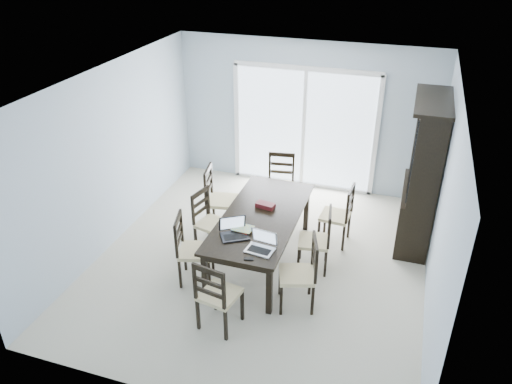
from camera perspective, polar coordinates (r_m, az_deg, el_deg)
floor at (r=7.20m, az=0.57°, el=-7.79°), size 5.00×5.00×0.00m
ceiling at (r=6.03m, az=0.69°, el=12.51°), size 5.00×5.00×0.00m
back_wall at (r=8.74m, az=5.60°, el=8.59°), size 4.50×0.02×2.60m
wall_left at (r=7.43m, az=-16.20°, el=3.85°), size 0.02×5.00×2.60m
wall_right at (r=6.30m, az=20.54°, el=-1.52°), size 0.02×5.00×2.60m
balcony at (r=10.16m, az=6.52°, el=3.25°), size 4.50×2.00×0.10m
railing at (r=10.84m, az=7.83°, el=8.26°), size 4.50×0.06×1.10m
dining_table at (r=6.82m, az=0.59°, el=-3.23°), size 1.00×2.20×0.75m
china_hutch at (r=7.51m, az=18.51°, el=1.79°), size 0.50×1.38×2.20m
sliding_door at (r=8.79m, az=5.50°, el=7.23°), size 2.52×0.05×2.18m
chair_left_near at (r=6.58m, az=-7.80°, el=-5.71°), size 0.53×0.52×1.12m
chair_left_mid at (r=7.19m, az=-5.63°, el=-2.58°), size 0.50×0.49×1.07m
chair_left_far at (r=7.63m, az=-4.58°, el=-0.01°), size 0.53×0.52×1.19m
chair_right_near at (r=6.13m, az=5.62°, el=-8.40°), size 0.54×0.53×1.13m
chair_right_mid at (r=6.79m, az=7.43°, el=-4.74°), size 0.48×0.47×1.07m
chair_right_far at (r=7.36m, az=9.82°, el=-1.95°), size 0.45×0.44×1.09m
chair_end_near at (r=5.78m, az=-4.74°, el=-11.08°), size 0.49×0.50×1.12m
chair_end_far at (r=8.13m, az=2.83°, el=1.74°), size 0.49×0.50×1.14m
laptop_dark at (r=6.31m, az=-2.45°, el=-4.72°), size 0.42×0.39×0.24m
laptop_silver at (r=6.06m, az=0.43°, el=-6.31°), size 0.36×0.27×0.23m
book_stack at (r=6.45m, az=-1.58°, el=-4.24°), size 0.28×0.22×0.04m
cell_phone at (r=5.95m, az=-0.84°, el=-7.65°), size 0.12×0.08×0.01m
game_box at (r=6.95m, az=1.07°, el=-1.53°), size 0.28×0.17×0.07m
hot_tub at (r=10.26m, az=2.74°, el=6.60°), size 1.85×1.70×0.86m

